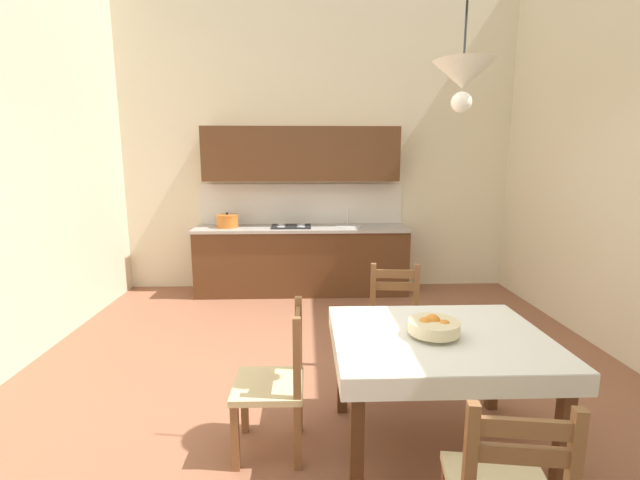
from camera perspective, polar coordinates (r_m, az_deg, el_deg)
ground_plane at (r=3.45m, az=1.45°, el=-21.56°), size 5.87×6.78×0.10m
wall_back at (r=6.07m, az=-0.29°, el=13.71°), size 5.87×0.12×4.23m
kitchen_cabinetry at (r=5.81m, az=-2.47°, el=1.38°), size 2.82×0.63×2.20m
dining_table at (r=2.79m, az=15.36°, el=-14.27°), size 1.27×1.03×0.75m
dining_chair_tv_side at (r=2.78m, az=-5.89°, el=-18.28°), size 0.43×0.43×0.93m
dining_chair_kitchen_side at (r=3.66m, az=9.91°, el=-11.07°), size 0.46×0.46×0.93m
fruit_bowl at (r=2.68m, az=14.73°, el=-10.98°), size 0.30×0.30×0.12m
pendant_lamp at (r=2.53m, az=18.31°, el=19.75°), size 0.32×0.32×0.81m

